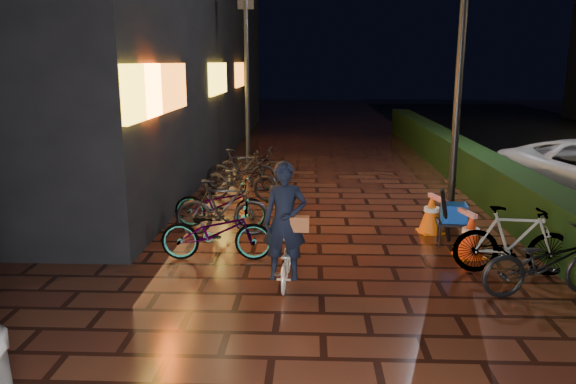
{
  "coord_description": "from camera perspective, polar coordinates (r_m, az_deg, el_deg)",
  "views": [
    {
      "loc": [
        -0.71,
        -7.63,
        3.08
      ],
      "look_at": [
        -1.07,
        0.87,
        1.1
      ],
      "focal_mm": 35.0,
      "sensor_mm": 36.0,
      "label": 1
    }
  ],
  "objects": [
    {
      "name": "parked_bikes_storefront",
      "position": [
        11.76,
        -5.45,
        0.26
      ],
      "size": [
        2.03,
        6.37,
        1.03
      ],
      "color": "black",
      "rests_on": "ground"
    },
    {
      "name": "parked_bikes_hedge",
      "position": [
        8.57,
        23.39,
        -5.63
      ],
      "size": [
        1.96,
        1.54,
        1.03
      ],
      "color": "black",
      "rests_on": "ground"
    },
    {
      "name": "hedge",
      "position": [
        16.35,
        16.58,
        3.47
      ],
      "size": [
        0.7,
        20.0,
        1.0
      ],
      "primitive_type": "cube",
      "color": "black",
      "rests_on": "ground"
    },
    {
      "name": "ground",
      "position": [
        8.26,
        7.24,
        -8.9
      ],
      "size": [
        80.0,
        80.0,
        0.0
      ],
      "primitive_type": "plane",
      "color": "#381911",
      "rests_on": "ground"
    },
    {
      "name": "cyclist",
      "position": [
        7.84,
        -0.28,
        -4.89
      ],
      "size": [
        0.65,
        1.25,
        1.77
      ],
      "color": "white",
      "rests_on": "ground"
    },
    {
      "name": "traffic_barrier",
      "position": [
        10.07,
        16.1,
        -3.07
      ],
      "size": [
        0.84,
        1.8,
        0.73
      ],
      "color": "red",
      "rests_on": "ground"
    },
    {
      "name": "lamp_post_hedge",
      "position": [
        11.93,
        17.09,
        12.65
      ],
      "size": [
        0.53,
        0.28,
        5.64
      ],
      "color": "black",
      "rests_on": "ground"
    },
    {
      "name": "lamp_post_sf",
      "position": [
        16.47,
        -4.19,
        11.6
      ],
      "size": [
        0.46,
        0.14,
        4.83
      ],
      "color": "black",
      "rests_on": "ground"
    },
    {
      "name": "cart_assembly",
      "position": [
        9.91,
        16.42,
        -2.28
      ],
      "size": [
        0.63,
        0.58,
        1.06
      ],
      "color": "black",
      "rests_on": "ground"
    },
    {
      "name": "storefront_block",
      "position": [
        21.1,
        -23.18,
        15.95
      ],
      "size": [
        12.09,
        22.0,
        9.0
      ],
      "color": "black",
      "rests_on": "ground"
    }
  ]
}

